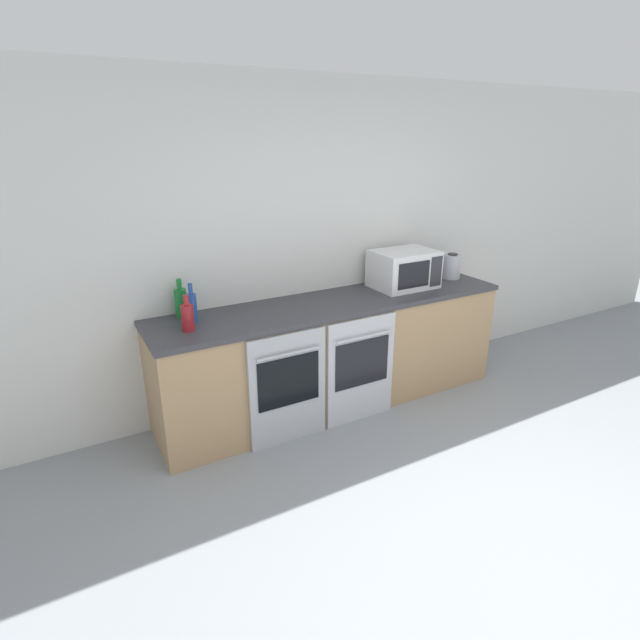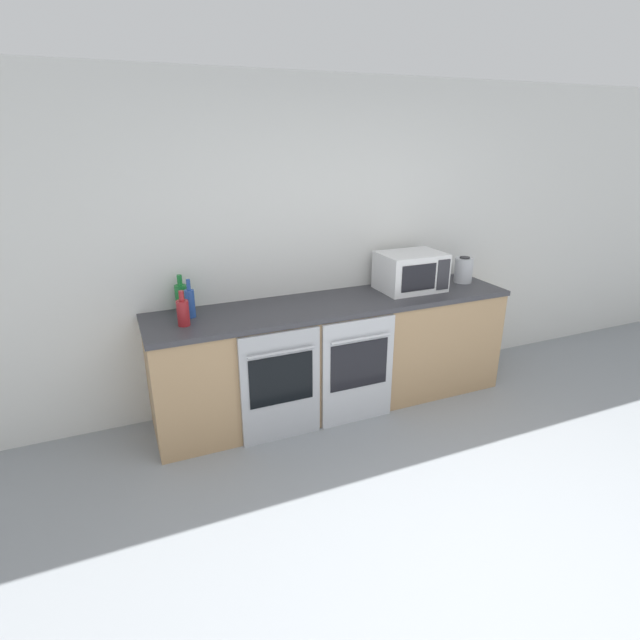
% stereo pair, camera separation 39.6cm
% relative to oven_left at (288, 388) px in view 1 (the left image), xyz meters
% --- Properties ---
extents(ground_plane, '(16.00, 16.00, 0.00)m').
position_rel_oven_left_xyz_m(ground_plane, '(0.59, -1.77, -0.44)').
color(ground_plane, gray).
extents(wall_back, '(10.00, 0.06, 2.60)m').
position_rel_oven_left_xyz_m(wall_back, '(0.59, 0.68, 0.86)').
color(wall_back, silver).
rests_on(wall_back, ground_plane).
extents(counter_back, '(2.97, 0.66, 0.91)m').
position_rel_oven_left_xyz_m(counter_back, '(0.59, 0.33, 0.02)').
color(counter_back, tan).
rests_on(counter_back, ground_plane).
extents(oven_left, '(0.60, 0.06, 0.86)m').
position_rel_oven_left_xyz_m(oven_left, '(0.00, 0.00, 0.00)').
color(oven_left, '#A8AAAF').
rests_on(oven_left, ground_plane).
extents(oven_right, '(0.60, 0.06, 0.86)m').
position_rel_oven_left_xyz_m(oven_right, '(0.63, 0.00, 0.00)').
color(oven_right, '#B7BABF').
rests_on(oven_right, ground_plane).
extents(microwave, '(0.53, 0.40, 0.32)m').
position_rel_oven_left_xyz_m(microwave, '(1.31, 0.39, 0.63)').
color(microwave, silver).
rests_on(microwave, counter_back).
extents(bottle_blue, '(0.07, 0.07, 0.29)m').
position_rel_oven_left_xyz_m(bottle_blue, '(-0.53, 0.42, 0.58)').
color(bottle_blue, '#234793').
rests_on(bottle_blue, counter_back).
extents(bottle_green, '(0.09, 0.09, 0.28)m').
position_rel_oven_left_xyz_m(bottle_green, '(-0.57, 0.58, 0.58)').
color(bottle_green, '#19722D').
rests_on(bottle_green, counter_back).
extents(bottle_red, '(0.09, 0.09, 0.25)m').
position_rel_oven_left_xyz_m(bottle_red, '(-0.60, 0.27, 0.57)').
color(bottle_red, maroon).
rests_on(bottle_red, counter_back).
extents(kettle, '(0.16, 0.16, 0.23)m').
position_rel_oven_left_xyz_m(kettle, '(1.88, 0.39, 0.58)').
color(kettle, '#B7BABF').
rests_on(kettle, counter_back).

